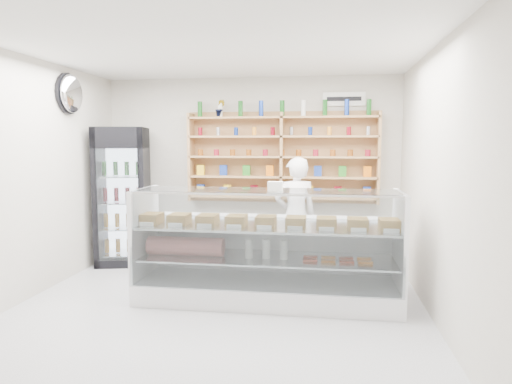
# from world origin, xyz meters

# --- Properties ---
(room) EXTENTS (5.00, 5.00, 5.00)m
(room) POSITION_xyz_m (0.00, 0.00, 1.40)
(room) COLOR silver
(room) RESTS_ON ground
(display_counter) EXTENTS (2.95, 0.88, 1.29)m
(display_counter) POSITION_xyz_m (0.50, 0.58, 0.35)
(display_counter) COLOR white
(display_counter) RESTS_ON floor
(shop_worker) EXTENTS (0.69, 0.57, 1.62)m
(shop_worker) POSITION_xyz_m (0.75, 1.73, 0.81)
(shop_worker) COLOR white
(shop_worker) RESTS_ON floor
(drinks_cooler) EXTENTS (0.88, 0.87, 2.03)m
(drinks_cooler) POSITION_xyz_m (-1.85, 1.94, 1.02)
(drinks_cooler) COLOR black
(drinks_cooler) RESTS_ON floor
(wall_shelving) EXTENTS (2.84, 0.28, 1.33)m
(wall_shelving) POSITION_xyz_m (0.50, 2.34, 1.59)
(wall_shelving) COLOR #A77F4E
(wall_shelving) RESTS_ON back_wall
(potted_plant) EXTENTS (0.16, 0.14, 0.26)m
(potted_plant) POSITION_xyz_m (-0.44, 2.34, 2.32)
(potted_plant) COLOR #1E6626
(potted_plant) RESTS_ON wall_shelving
(security_mirror) EXTENTS (0.15, 0.50, 0.50)m
(security_mirror) POSITION_xyz_m (-2.17, 1.20, 2.45)
(security_mirror) COLOR silver
(security_mirror) RESTS_ON left_wall
(wall_sign) EXTENTS (0.62, 0.03, 0.20)m
(wall_sign) POSITION_xyz_m (1.40, 2.47, 2.45)
(wall_sign) COLOR white
(wall_sign) RESTS_ON back_wall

